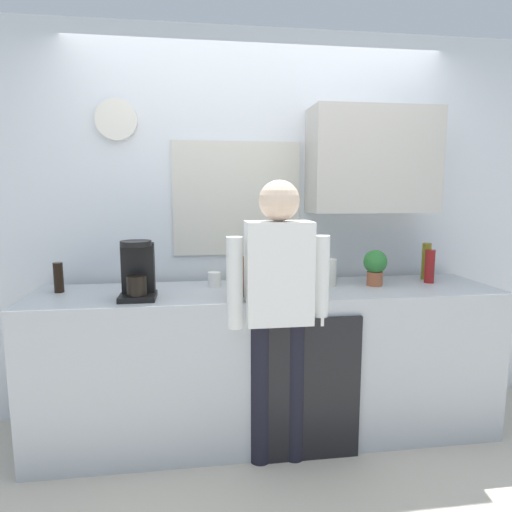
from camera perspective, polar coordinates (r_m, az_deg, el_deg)
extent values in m
plane|color=beige|center=(2.82, 2.76, -24.73)|extent=(8.00, 8.00, 0.00)
cube|color=#B2B7BC|center=(2.86, 1.67, -13.55)|extent=(2.84, 0.64, 0.94)
cube|color=black|center=(2.62, 7.32, -16.86)|extent=(0.56, 0.02, 0.85)
cube|color=silver|center=(3.09, 0.40, 3.93)|extent=(4.44, 0.10, 2.60)
cube|color=beige|center=(3.00, -2.48, 7.42)|extent=(0.86, 0.02, 0.76)
cube|color=#8CA5C6|center=(3.01, -2.49, 7.42)|extent=(0.80, 0.02, 0.70)
cube|color=#B7B2A8|center=(3.08, 14.84, 11.83)|extent=(0.84, 0.32, 0.68)
cylinder|color=silver|center=(3.05, -17.64, 16.49)|extent=(0.26, 0.03, 0.26)
cube|color=black|center=(2.56, -15.04, -5.11)|extent=(0.20, 0.20, 0.03)
cube|color=black|center=(2.59, -15.01, -1.46)|extent=(0.18, 0.08, 0.28)
cylinder|color=black|center=(2.52, -15.18, -3.71)|extent=(0.11, 0.11, 0.11)
cylinder|color=black|center=(2.51, -15.30, 1.57)|extent=(0.17, 0.17, 0.03)
cylinder|color=#2D8C33|center=(2.75, 4.21, -1.27)|extent=(0.09, 0.09, 0.28)
cylinder|color=black|center=(2.88, -24.20, -2.56)|extent=(0.06, 0.06, 0.18)
cylinder|color=brown|center=(2.52, -1.90, -2.70)|extent=(0.06, 0.06, 0.23)
cylinder|color=maroon|center=(3.12, 21.56, -1.25)|extent=(0.06, 0.06, 0.22)
cylinder|color=olive|center=(3.23, 21.17, -0.63)|extent=(0.06, 0.06, 0.25)
cylinder|color=white|center=(2.80, -5.42, -3.04)|extent=(0.08, 0.08, 0.10)
cylinder|color=white|center=(2.96, 3.60, -2.54)|extent=(0.22, 0.22, 0.08)
cylinder|color=#9E5638|center=(2.93, 15.11, -2.84)|extent=(0.10, 0.10, 0.09)
sphere|color=#2D7233|center=(2.91, 15.19, -0.71)|extent=(0.15, 0.15, 0.15)
cylinder|color=yellow|center=(2.73, -0.63, -2.69)|extent=(0.06, 0.06, 0.15)
cone|color=white|center=(2.72, -0.63, -0.83)|extent=(0.02, 0.02, 0.03)
cylinder|color=silver|center=(2.87, 8.98, -2.07)|extent=(0.14, 0.14, 0.17)
cylinder|color=black|center=(2.60, 0.56, -17.34)|extent=(0.12, 0.12, 0.82)
cylinder|color=black|center=(2.64, 5.05, -17.01)|extent=(0.12, 0.12, 0.82)
cube|color=white|center=(2.40, 2.94, -2.17)|extent=(0.36, 0.20, 0.56)
sphere|color=beige|center=(2.36, 3.01, 7.17)|extent=(0.22, 0.22, 0.22)
cylinder|color=white|center=(2.38, -2.76, -3.50)|extent=(0.09, 0.09, 0.50)
cylinder|color=white|center=(2.47, 8.42, -3.14)|extent=(0.09, 0.09, 0.50)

